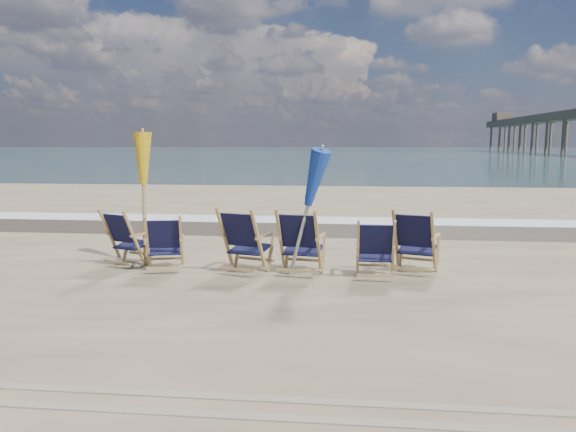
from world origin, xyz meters
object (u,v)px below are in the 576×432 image
object	(u,v)px
beach_chair_0	(134,239)
beach_chair_5	(433,243)
umbrella_blue	(304,179)
beach_chair_2	(258,242)
beach_chair_1	(181,243)
umbrella_yellow	(143,166)
beach_chair_4	(393,250)
beach_chair_3	(318,243)

from	to	relation	value
beach_chair_0	beach_chair_5	world-z (taller)	beach_chair_5
umbrella_blue	beach_chair_0	bearing A→B (deg)	172.79
beach_chair_2	beach_chair_1	bearing A→B (deg)	10.25
umbrella_yellow	umbrella_blue	world-z (taller)	umbrella_yellow
umbrella_blue	beach_chair_4	bearing A→B (deg)	-0.91
beach_chair_4	umbrella_yellow	world-z (taller)	umbrella_yellow
beach_chair_0	beach_chair_4	bearing A→B (deg)	-162.28
beach_chair_5	beach_chair_3	bearing A→B (deg)	26.53
beach_chair_0	beach_chair_4	distance (m)	4.13
beach_chair_5	umbrella_yellow	xyz separation A→B (m)	(-4.66, 0.33, 1.14)
beach_chair_4	beach_chair_1	bearing A→B (deg)	-3.46
beach_chair_3	umbrella_yellow	size ratio (longest dim) A/B	0.48
beach_chair_4	beach_chair_5	world-z (taller)	beach_chair_5
beach_chair_0	umbrella_yellow	size ratio (longest dim) A/B	0.44
beach_chair_1	beach_chair_5	xyz separation A→B (m)	(3.90, 0.13, 0.05)
beach_chair_0	beach_chair_1	world-z (taller)	beach_chair_0
beach_chair_4	beach_chair_0	bearing A→B (deg)	-4.91
beach_chair_1	umbrella_yellow	bearing A→B (deg)	-45.37
beach_chair_3	beach_chair_5	world-z (taller)	beach_chair_3
beach_chair_1	beach_chair_4	distance (m)	3.29
beach_chair_3	beach_chair_4	xyz separation A→B (m)	(1.12, -0.10, -0.06)
beach_chair_0	umbrella_yellow	world-z (taller)	umbrella_yellow
beach_chair_0	beach_chair_3	world-z (taller)	beach_chair_3
umbrella_yellow	beach_chair_0	bearing A→B (deg)	-104.53
beach_chair_2	umbrella_blue	size ratio (longest dim) A/B	0.53
beach_chair_1	beach_chair_3	bearing A→B (deg)	163.10
beach_chair_2	umbrella_blue	bearing A→B (deg)	-164.01
beach_chair_5	beach_chair_0	bearing A→B (deg)	18.18
beach_chair_3	beach_chair_0	bearing A→B (deg)	4.05
beach_chair_5	umbrella_yellow	distance (m)	4.81
beach_chair_2	umbrella_blue	xyz separation A→B (m)	(0.70, -0.02, 0.96)
beach_chair_1	beach_chair_4	bearing A→B (deg)	162.40
beach_chair_1	beach_chair_2	bearing A→B (deg)	158.46
beach_chair_5	umbrella_blue	distance (m)	2.20
beach_chair_3	beach_chair_5	bearing A→B (deg)	-162.72
beach_chair_0	beach_chair_5	bearing A→B (deg)	-157.43
beach_chair_1	umbrella_blue	world-z (taller)	umbrella_blue
beach_chair_2	beach_chair_4	world-z (taller)	beach_chair_2
umbrella_blue	beach_chair_3	bearing A→B (deg)	21.34
beach_chair_1	beach_chair_3	world-z (taller)	beach_chair_3
beach_chair_2	umbrella_yellow	xyz separation A→B (m)	(-2.02, 0.63, 1.12)
beach_chair_4	umbrella_blue	xyz separation A→B (m)	(-1.33, 0.02, 1.03)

